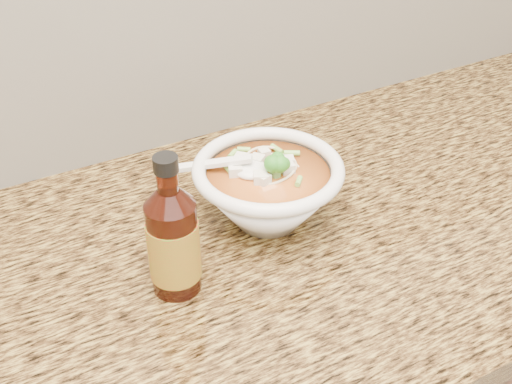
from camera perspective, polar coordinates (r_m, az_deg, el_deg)
name	(u,v)px	position (r m, az deg, el deg)	size (l,w,h in m)	color
counter_slab	(125,295)	(0.89, -11.54, -8.98)	(4.00, 0.68, 0.04)	olive
soup_bowl	(268,191)	(0.94, 1.06, 0.07)	(0.23, 0.22, 0.12)	white
hot_sauce_bottle	(173,242)	(0.82, -7.37, -4.39)	(0.08, 0.08, 0.20)	#3F1208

